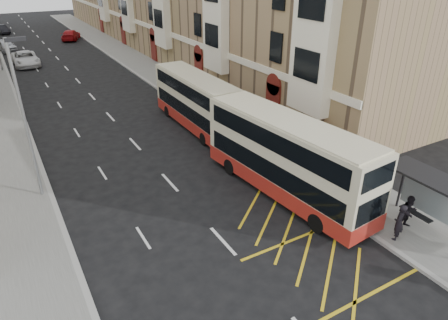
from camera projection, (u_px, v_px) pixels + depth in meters
ground at (277, 301)px, 14.66m from camera, size 200.00×200.00×0.00m
pavement_right at (165, 79)px, 41.38m from camera, size 4.00×120.00×0.15m
kerb_right at (147, 81)px, 40.48m from camera, size 0.25×120.00×0.15m
kerb_left at (17, 100)px, 35.14m from camera, size 0.25×120.00×0.15m
road_markings at (59, 60)px, 49.43m from camera, size 10.00×110.00×0.01m
bus_shelter at (442, 196)px, 17.11m from camera, size 1.65×4.25×2.70m
guard_railing at (307, 174)px, 21.50m from camera, size 0.06×6.56×1.01m
street_lamp_near at (24, 113)px, 19.01m from camera, size 0.93×0.18×8.00m
double_decker_front at (286, 157)px, 20.41m from camera, size 3.37×10.72×4.21m
double_decker_rear at (196, 102)px, 28.84m from camera, size 2.25×9.76×3.89m
pedestrian_near at (399, 222)px, 17.30m from camera, size 0.74×0.64×1.73m
pedestrian_mid at (409, 212)px, 18.08m from camera, size 0.89×0.75×1.64m
pedestrian_far at (364, 186)px, 19.97m from camera, size 1.16×0.92×1.84m
white_van at (25, 59)px, 46.35m from camera, size 2.79×5.84×1.61m
car_silver at (5, 45)px, 53.47m from camera, size 2.96×4.96×1.58m
car_dark at (2, 29)px, 66.06m from camera, size 2.50×4.47×1.39m
car_red at (71, 35)px, 60.90m from camera, size 3.86×5.65×1.52m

